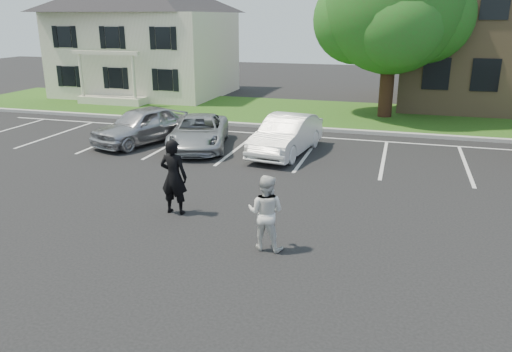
% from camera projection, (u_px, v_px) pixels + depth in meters
% --- Properties ---
extents(ground_plane, '(90.00, 90.00, 0.00)m').
position_uv_depth(ground_plane, '(244.00, 240.00, 11.63)').
color(ground_plane, black).
rests_on(ground_plane, ground).
extents(curb, '(40.00, 0.30, 0.15)m').
position_uv_depth(curb, '(324.00, 130.00, 22.57)').
color(curb, gray).
rests_on(curb, ground).
extents(grass_strip, '(44.00, 8.00, 0.08)m').
position_uv_depth(grass_strip, '(336.00, 114.00, 26.23)').
color(grass_strip, '#1A4912').
rests_on(grass_strip, ground).
extents(stall_lines, '(34.00, 5.36, 0.01)m').
position_uv_depth(stall_lines, '(348.00, 150.00, 19.43)').
color(stall_lines, silver).
rests_on(stall_lines, ground).
extents(house, '(10.30, 9.22, 7.60)m').
position_uv_depth(house, '(146.00, 35.00, 32.19)').
color(house, beige).
rests_on(house, ground).
extents(tree, '(7.80, 7.20, 8.80)m').
position_uv_depth(tree, '(395.00, 8.00, 24.01)').
color(tree, black).
rests_on(tree, ground).
extents(man_black_suit, '(0.74, 0.49, 2.00)m').
position_uv_depth(man_black_suit, '(174.00, 177.00, 12.91)').
color(man_black_suit, black).
rests_on(man_black_suit, ground).
extents(man_white_shirt, '(0.87, 0.69, 1.72)m').
position_uv_depth(man_white_shirt, '(266.00, 213.00, 10.94)').
color(man_white_shirt, silver).
rests_on(man_white_shirt, ground).
extents(car_silver_west, '(3.13, 4.67, 1.48)m').
position_uv_depth(car_silver_west, '(142.00, 125.00, 20.28)').
color(car_silver_west, '#AFAFB4').
rests_on(car_silver_west, ground).
extents(car_silver_minivan, '(3.25, 4.93, 1.26)m').
position_uv_depth(car_silver_minivan, '(199.00, 132.00, 19.57)').
color(car_silver_minivan, '#A1A3A8').
rests_on(car_silver_minivan, ground).
extents(car_white_sedan, '(2.10, 4.55, 1.44)m').
position_uv_depth(car_white_sedan, '(286.00, 135.00, 18.66)').
color(car_white_sedan, white).
rests_on(car_white_sedan, ground).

